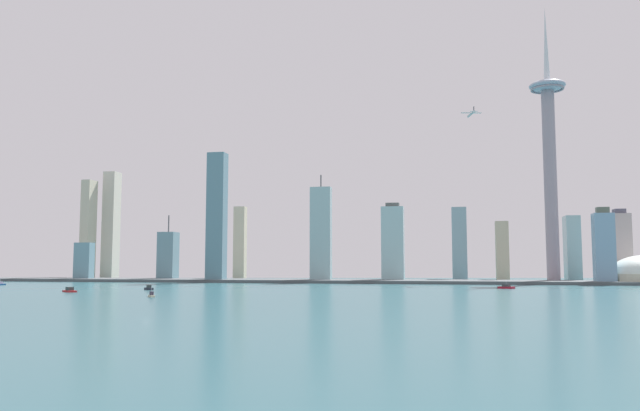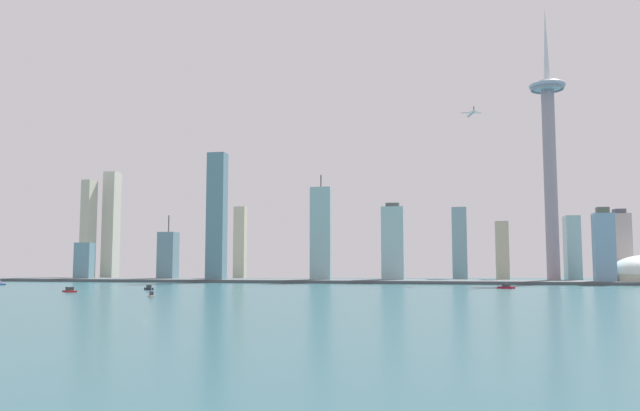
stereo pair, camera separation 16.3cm
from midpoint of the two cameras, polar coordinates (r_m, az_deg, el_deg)
ground_plane at (r=289.37m, az=-15.74°, el=-10.02°), size 6000.00×6000.00×0.00m
waterfront_pier at (r=774.85m, az=1.71°, el=-6.97°), size 999.95×75.34×3.67m
observation_tower at (r=817.55m, az=20.35°, el=5.29°), size 44.03×44.03×344.88m
skyscraper_0 at (r=799.65m, az=-9.47°, el=-1.06°), size 22.55×18.17×165.01m
skyscraper_1 at (r=844.41m, az=22.21°, el=-3.73°), size 17.21×27.90×83.53m
skyscraper_2 at (r=977.68m, az=-20.55°, el=-2.09°), size 13.92×22.44×146.61m
skyscraper_3 at (r=783.47m, az=0.09°, el=-2.68°), size 26.13×13.80×136.18m
skyscraper_4 at (r=863.99m, az=25.94°, el=-3.46°), size 21.80×26.71×91.95m
skyscraper_5 at (r=831.64m, az=16.43°, el=-4.08°), size 16.04×12.57×78.02m
skyscraper_6 at (r=885.97m, az=-7.36°, el=-3.47°), size 16.13×12.95×104.02m
skyscraper_7 at (r=848.22m, az=12.71°, el=-3.50°), size 19.15×25.12×98.27m
skyscraper_8 at (r=995.06m, az=-18.67°, el=-1.73°), size 19.11×22.00×162.77m
skyscraper_9 at (r=898.69m, az=-20.89°, el=-4.86°), size 23.40×13.80×51.69m
skyscraper_11 at (r=779.15m, az=24.67°, el=-3.53°), size 22.03×17.36×88.19m
skyscraper_12 at (r=867.21m, az=-13.81°, el=-4.57°), size 23.40×21.08×88.97m
skyscraper_13 at (r=793.23m, az=6.74°, el=-3.51°), size 27.91×23.95×100.48m
boat_0 at (r=776.83m, az=-27.33°, el=-6.43°), size 7.15×11.54×6.91m
boat_2 at (r=570.23m, az=-22.04°, el=-7.24°), size 17.57×15.63×4.29m
boat_4 at (r=468.64m, az=-15.24°, el=-7.95°), size 7.98×8.27×7.88m
boat_5 at (r=625.31m, az=16.77°, el=-7.19°), size 16.08×14.27×7.57m
boat_6 at (r=589.69m, az=-15.47°, el=-7.34°), size 11.07×8.82×4.56m
airplane at (r=798.76m, az=13.74°, el=8.20°), size 25.34×28.31×7.87m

